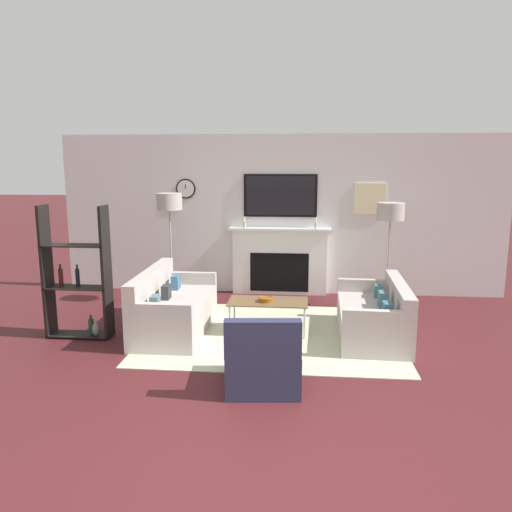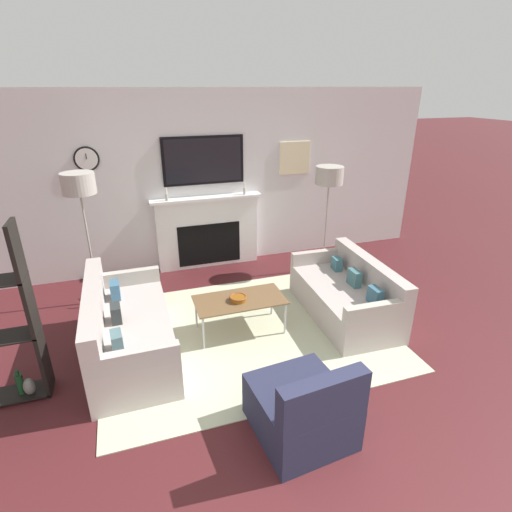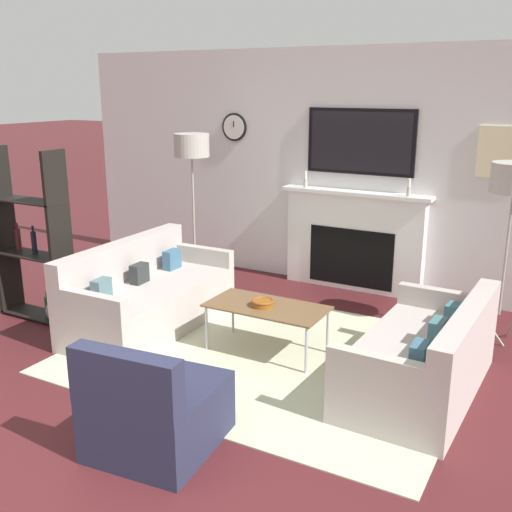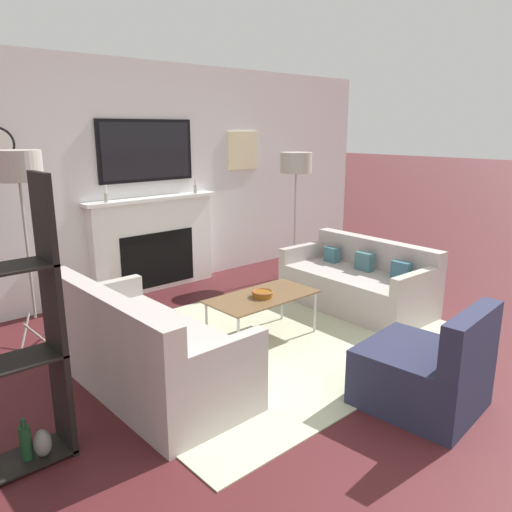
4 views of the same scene
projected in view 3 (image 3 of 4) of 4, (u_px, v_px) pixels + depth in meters
fireplace_wall at (359, 183)px, 6.74m from camera, size 7.54×0.28×2.70m
area_rug at (269, 355)px, 5.24m from camera, size 3.28×2.59×0.01m
couch_left at (147, 298)px, 5.79m from camera, size 0.84×1.79×0.83m
couch_right at (424, 360)px, 4.55m from camera, size 0.88×1.66×0.73m
armchair at (154, 411)px, 3.84m from camera, size 0.80×0.85×0.79m
coffee_table at (267, 309)px, 5.21m from camera, size 1.05×0.53×0.43m
decorative_bowl at (263, 303)px, 5.19m from camera, size 0.20×0.20×0.06m
floor_lamp_left at (192, 148)px, 6.71m from camera, size 0.40×0.40×1.77m
shelf_unit at (33, 245)px, 5.91m from camera, size 0.83×0.28×1.71m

